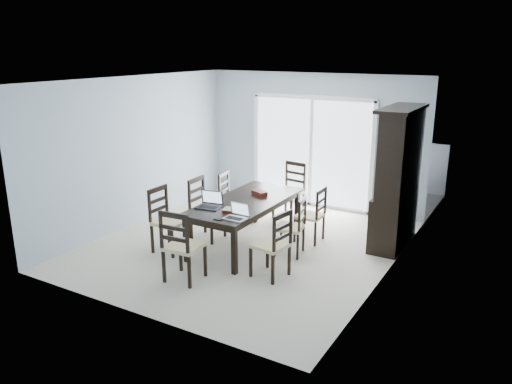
{
  "coord_description": "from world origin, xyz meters",
  "views": [
    {
      "loc": [
        3.9,
        -6.38,
        3.07
      ],
      "look_at": [
        0.18,
        0.0,
        0.91
      ],
      "focal_mm": 35.0,
      "sensor_mm": 36.0,
      "label": 1
    }
  ],
  "objects_px": {
    "china_hutch": "(398,180)",
    "chair_left_near": "(164,213)",
    "chair_right_mid": "(295,220)",
    "chair_right_near": "(276,238)",
    "chair_right_far": "(315,209)",
    "hot_tub": "(303,170)",
    "laptop_silver": "(235,216)",
    "game_box": "(259,193)",
    "chair_end_near": "(179,239)",
    "laptop_dark": "(208,204)",
    "chair_left_mid": "(202,202)",
    "dining_table": "(246,205)",
    "chair_left_far": "(229,193)",
    "chair_end_far": "(292,184)",
    "cell_phone": "(218,219)"
  },
  "relations": [
    {
      "from": "chair_end_far",
      "to": "game_box",
      "type": "xyz_separation_m",
      "value": [
        0.04,
        -1.28,
        0.16
      ]
    },
    {
      "from": "chair_left_mid",
      "to": "chair_end_near",
      "type": "relative_size",
      "value": 0.99
    },
    {
      "from": "chair_end_far",
      "to": "hot_tub",
      "type": "xyz_separation_m",
      "value": [
        -0.59,
        1.76,
        -0.18
      ]
    },
    {
      "from": "china_hutch",
      "to": "chair_left_near",
      "type": "height_order",
      "value": "china_hutch"
    },
    {
      "from": "chair_right_far",
      "to": "laptop_silver",
      "type": "relative_size",
      "value": 3.31
    },
    {
      "from": "chair_left_near",
      "to": "laptop_silver",
      "type": "height_order",
      "value": "chair_left_near"
    },
    {
      "from": "china_hutch",
      "to": "chair_left_far",
      "type": "xyz_separation_m",
      "value": [
        -2.81,
        -0.52,
        -0.5
      ]
    },
    {
      "from": "chair_right_mid",
      "to": "chair_right_near",
      "type": "bearing_deg",
      "value": 176.91
    },
    {
      "from": "china_hutch",
      "to": "dining_table",
      "type": "bearing_deg",
      "value": -148.29
    },
    {
      "from": "chair_left_far",
      "to": "china_hutch",
      "type": "bearing_deg",
      "value": 91.58
    },
    {
      "from": "chair_left_near",
      "to": "chair_left_far",
      "type": "distance_m",
      "value": 1.54
    },
    {
      "from": "dining_table",
      "to": "chair_right_far",
      "type": "distance_m",
      "value": 1.12
    },
    {
      "from": "chair_end_far",
      "to": "cell_phone",
      "type": "bearing_deg",
      "value": 101.29
    },
    {
      "from": "chair_end_near",
      "to": "chair_end_far",
      "type": "xyz_separation_m",
      "value": [
        0.06,
        3.23,
        -0.0
      ]
    },
    {
      "from": "chair_right_far",
      "to": "chair_end_near",
      "type": "bearing_deg",
      "value": 155.56
    },
    {
      "from": "chair_left_far",
      "to": "game_box",
      "type": "bearing_deg",
      "value": 57.36
    },
    {
      "from": "dining_table",
      "to": "china_hutch",
      "type": "bearing_deg",
      "value": 31.71
    },
    {
      "from": "chair_right_far",
      "to": "hot_tub",
      "type": "height_order",
      "value": "chair_right_far"
    },
    {
      "from": "chair_end_near",
      "to": "laptop_dark",
      "type": "bearing_deg",
      "value": 97.64
    },
    {
      "from": "laptop_silver",
      "to": "hot_tub",
      "type": "height_order",
      "value": "laptop_silver"
    },
    {
      "from": "chair_left_far",
      "to": "cell_phone",
      "type": "bearing_deg",
      "value": 19.39
    },
    {
      "from": "chair_right_far",
      "to": "game_box",
      "type": "bearing_deg",
      "value": 108.75
    },
    {
      "from": "chair_right_far",
      "to": "hot_tub",
      "type": "xyz_separation_m",
      "value": [
        -1.49,
        2.73,
        -0.11
      ]
    },
    {
      "from": "chair_right_mid",
      "to": "chair_end_near",
      "type": "xyz_separation_m",
      "value": [
        -0.92,
        -1.62,
        0.07
      ]
    },
    {
      "from": "dining_table",
      "to": "chair_left_far",
      "type": "relative_size",
      "value": 2.02
    },
    {
      "from": "dining_table",
      "to": "chair_right_mid",
      "type": "relative_size",
      "value": 2.08
    },
    {
      "from": "chair_left_near",
      "to": "chair_right_mid",
      "type": "xyz_separation_m",
      "value": [
        1.83,
        0.85,
        -0.06
      ]
    },
    {
      "from": "dining_table",
      "to": "chair_left_far",
      "type": "xyz_separation_m",
      "value": [
        -0.79,
        0.73,
        -0.1
      ]
    },
    {
      "from": "chair_left_far",
      "to": "game_box",
      "type": "xyz_separation_m",
      "value": [
        0.82,
        -0.36,
        0.21
      ]
    },
    {
      "from": "chair_right_mid",
      "to": "chair_right_far",
      "type": "bearing_deg",
      "value": -14.79
    },
    {
      "from": "chair_right_mid",
      "to": "chair_end_far",
      "type": "bearing_deg",
      "value": 16.81
    },
    {
      "from": "dining_table",
      "to": "laptop_dark",
      "type": "relative_size",
      "value": 5.7
    },
    {
      "from": "chair_end_far",
      "to": "laptop_dark",
      "type": "xyz_separation_m",
      "value": [
        -0.28,
        -2.26,
        0.18
      ]
    },
    {
      "from": "china_hutch",
      "to": "chair_right_far",
      "type": "relative_size",
      "value": 2.09
    },
    {
      "from": "chair_end_far",
      "to": "laptop_dark",
      "type": "relative_size",
      "value": 3.07
    },
    {
      "from": "chair_left_far",
      "to": "chair_right_mid",
      "type": "height_order",
      "value": "chair_left_far"
    },
    {
      "from": "dining_table",
      "to": "laptop_silver",
      "type": "relative_size",
      "value": 6.92
    },
    {
      "from": "chair_left_near",
      "to": "chair_right_mid",
      "type": "relative_size",
      "value": 1.1
    },
    {
      "from": "chair_right_far",
      "to": "chair_end_far",
      "type": "bearing_deg",
      "value": 41.21
    },
    {
      "from": "laptop_dark",
      "to": "laptop_silver",
      "type": "relative_size",
      "value": 1.21
    },
    {
      "from": "chair_right_far",
      "to": "hot_tub",
      "type": "bearing_deg",
      "value": 27.1
    },
    {
      "from": "laptop_silver",
      "to": "chair_left_mid",
      "type": "bearing_deg",
      "value": 147.92
    },
    {
      "from": "laptop_silver",
      "to": "hot_tub",
      "type": "distance_m",
      "value": 4.36
    },
    {
      "from": "chair_right_near",
      "to": "game_box",
      "type": "distance_m",
      "value": 1.52
    },
    {
      "from": "chair_right_far",
      "to": "laptop_dark",
      "type": "distance_m",
      "value": 1.76
    },
    {
      "from": "dining_table",
      "to": "laptop_dark",
      "type": "height_order",
      "value": "laptop_dark"
    },
    {
      "from": "chair_end_near",
      "to": "hot_tub",
      "type": "distance_m",
      "value": 5.02
    },
    {
      "from": "china_hutch",
      "to": "chair_end_near",
      "type": "xyz_separation_m",
      "value": [
        -2.09,
        -2.83,
        -0.44
      ]
    },
    {
      "from": "chair_left_near",
      "to": "chair_end_far",
      "type": "relative_size",
      "value": 0.98
    },
    {
      "from": "laptop_silver",
      "to": "chair_end_near",
      "type": "bearing_deg",
      "value": -116.33
    }
  ]
}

